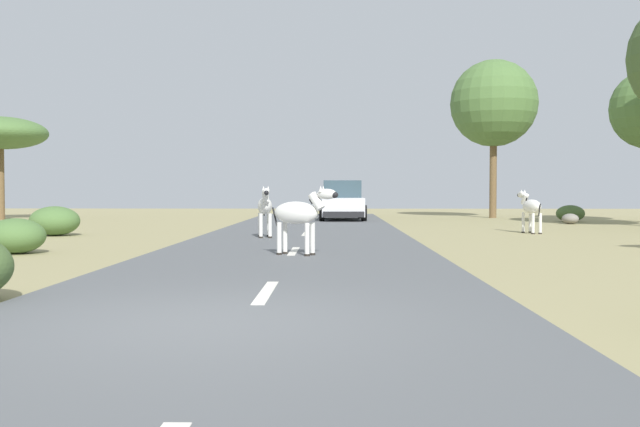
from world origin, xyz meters
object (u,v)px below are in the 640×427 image
bush_0 (55,221)px  rock_1 (570,219)px  zebra_4 (299,214)px  bush_1 (570,213)px  bush_3 (15,236)px  zebra_2 (531,207)px  car_0 (342,202)px  tree_6 (494,104)px  tree_2 (0,134)px  zebra_0 (265,207)px  car_1 (343,200)px

bush_0 → rock_1: bearing=23.3°
zebra_4 → bush_1: 19.51m
bush_0 → bush_3: size_ratio=1.16×
zebra_2 → car_0: bearing=110.2°
bush_1 → tree_6: bearing=118.8°
zebra_4 → bush_0: (-7.64, 6.60, -0.44)m
car_0 → bush_1: bearing=173.3°
zebra_2 → rock_1: bearing=49.1°
bush_0 → zebra_4: bearing=-40.8°
zebra_2 → bush_0: size_ratio=0.98×
tree_6 → bush_0: 21.91m
zebra_4 → bush_3: size_ratio=1.10×
tree_2 → zebra_4: bearing=-50.6°
rock_1 → tree_6: bearing=105.2°
tree_2 → tree_6: (23.25, 2.53, 1.63)m
car_0 → bush_1: car_0 is taller
tree_6 → bush_1: tree_6 is taller
zebra_0 → bush_1: bearing=-146.2°
zebra_0 → tree_6: (9.72, 15.25, 4.70)m
zebra_0 → zebra_4: bearing=94.7°
zebra_0 → bush_3: size_ratio=1.19×
bush_0 → bush_1: 20.84m
bush_3 → zebra_4: bearing=-6.8°
zebra_4 → zebra_0: bearing=-142.4°
tree_6 → zebra_2: bearing=-97.5°
zebra_4 → bush_3: bearing=-72.3°
bush_3 → car_0: bearing=66.5°
zebra_4 → tree_6: 22.68m
car_1 → bush_0: car_1 is taller
zebra_0 → rock_1: (11.42, 9.03, -0.69)m
tree_6 → car_0: bearing=-155.7°
bush_3 → car_1: bearing=71.6°
zebra_0 → zebra_4: zebra_0 is taller
bush_0 → bush_3: bearing=-75.4°
car_0 → tree_2: 16.11m
zebra_0 → zebra_2: (8.09, 2.84, -0.08)m
zebra_4 → car_1: (1.13, 22.53, -0.03)m
zebra_2 → bush_0: 14.59m
bush_1 → rock_1: bearing=-108.7°
bush_0 → rock_1: size_ratio=2.09×
car_1 → zebra_0: bearing=-97.0°
zebra_2 → car_0: (-5.84, 9.05, 0.02)m
zebra_2 → bush_3: zebra_2 is taller
zebra_2 → bush_3: size_ratio=1.15×
tree_6 → bush_0: size_ratio=5.27×
zebra_2 → zebra_4: 10.60m
bush_0 → tree_6: bearing=40.7°
zebra_0 → bush_3: bearing=34.3°
tree_6 → bush_3: 25.12m
zebra_2 → rock_1: size_ratio=2.06×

